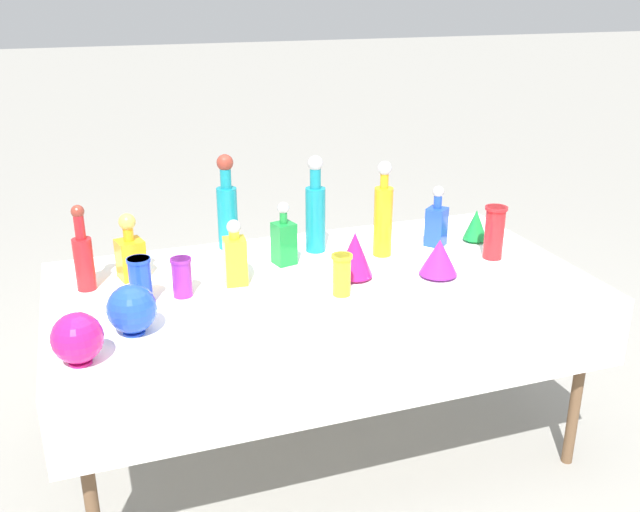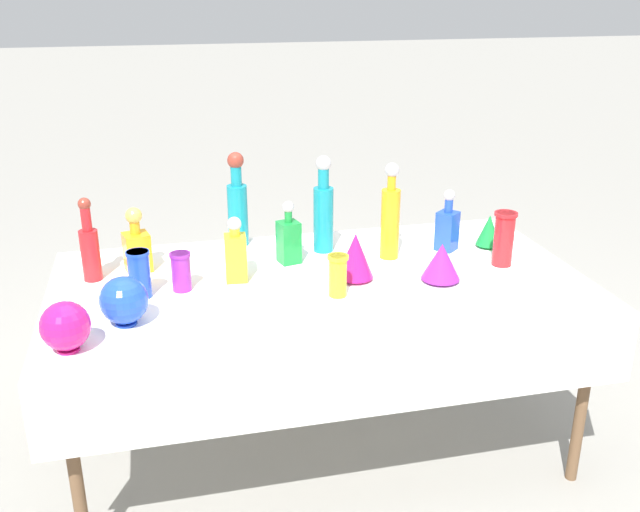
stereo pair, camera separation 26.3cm
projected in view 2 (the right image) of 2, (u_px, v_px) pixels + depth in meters
name	position (u px, v px, depth m)	size (l,w,h in m)	color
ground_plane	(320.00, 444.00, 3.03)	(40.00, 40.00, 0.00)	gray
display_table	(322.00, 295.00, 2.74)	(2.04, 1.09, 0.76)	white
tall_bottle_0	(237.00, 205.00, 3.06)	(0.09, 0.09, 0.41)	teal
tall_bottle_1	(390.00, 218.00, 2.91)	(0.08, 0.08, 0.40)	orange
tall_bottle_2	(323.00, 211.00, 2.99)	(0.08, 0.08, 0.41)	teal
tall_bottle_3	(90.00, 247.00, 2.71)	(0.07, 0.07, 0.33)	red
square_decanter_0	(137.00, 245.00, 2.81)	(0.12, 0.12, 0.26)	orange
square_decanter_1	(236.00, 253.00, 2.71)	(0.09, 0.09, 0.26)	yellow
square_decanter_2	(289.00, 238.00, 2.89)	(0.10, 0.10, 0.26)	#198C38
square_decanter_3	(447.00, 226.00, 3.02)	(0.11, 0.11, 0.27)	blue
slender_vase_0	(504.00, 237.00, 2.86)	(0.09, 0.09, 0.22)	red
slender_vase_1	(139.00, 273.00, 2.57)	(0.08, 0.08, 0.18)	blue
slender_vase_2	(338.00, 274.00, 2.59)	(0.08, 0.08, 0.16)	yellow
slender_vase_3	(181.00, 270.00, 2.64)	(0.08, 0.08, 0.15)	purple
fluted_vase_0	(355.00, 256.00, 2.72)	(0.14, 0.14, 0.19)	#C61972
fluted_vase_1	(441.00, 262.00, 2.71)	(0.15, 0.15, 0.15)	purple
fluted_vase_2	(489.00, 230.00, 3.06)	(0.11, 0.11, 0.14)	#198C38
round_bowl_0	(65.00, 326.00, 2.20)	(0.16, 0.16, 0.16)	#C61972
round_bowl_1	(124.00, 300.00, 2.37)	(0.16, 0.16, 0.17)	blue
price_tag_left	(362.00, 332.00, 2.30)	(0.06, 0.01, 0.05)	white
cardboard_box_behind_left	(225.00, 318.00, 3.71)	(0.58, 0.41, 0.47)	tan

